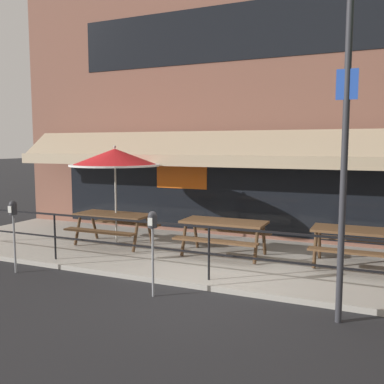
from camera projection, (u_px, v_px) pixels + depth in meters
ground_plane at (202, 290)px, 7.33m from camera, size 120.00×120.00×0.00m
patio_deck at (238, 259)px, 9.15m from camera, size 15.00×4.00×0.10m
restaurant_building at (266, 94)px, 10.77m from camera, size 15.00×1.60×7.56m
patio_railing at (209, 241)px, 7.52m from camera, size 13.84×0.04×0.97m
picnic_table_left at (113, 220)px, 10.15m from camera, size 1.80×1.42×0.76m
picnic_table_centre at (224, 228)px, 9.18m from camera, size 1.80×1.42×0.76m
picnic_table_right at (360, 237)px, 8.25m from camera, size 1.80×1.42×0.76m
patio_umbrella_left at (115, 158)px, 10.09m from camera, size 2.14×2.14×2.38m
parking_meter_near at (13, 215)px, 8.23m from camera, size 0.15×0.16×1.42m
parking_meter_far at (152, 228)px, 6.92m from camera, size 0.15×0.16×1.42m
street_sign_pole at (344, 156)px, 5.77m from camera, size 0.28×0.09×4.56m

